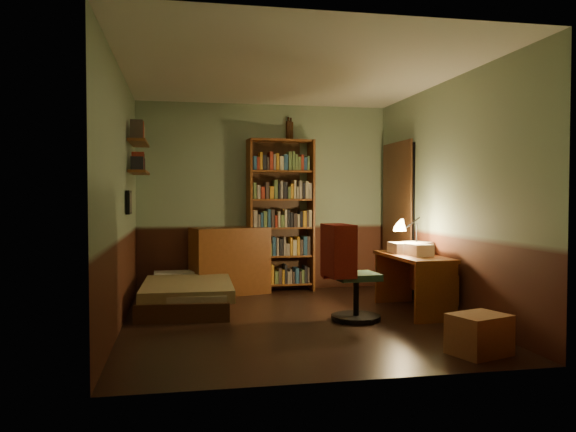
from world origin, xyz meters
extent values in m
cube|color=black|center=(0.00, 0.00, -0.01)|extent=(3.50, 4.00, 0.02)
cube|color=silver|center=(0.00, 0.00, 2.61)|extent=(3.50, 4.00, 0.02)
cube|color=gray|center=(0.00, 2.01, 1.30)|extent=(3.50, 0.02, 2.60)
cube|color=gray|center=(-1.76, 0.00, 1.30)|extent=(0.02, 4.00, 2.60)
cube|color=gray|center=(1.76, 0.00, 1.30)|extent=(0.02, 4.00, 2.60)
cube|color=gray|center=(0.00, -2.01, 1.30)|extent=(3.50, 0.02, 2.60)
cube|color=black|center=(1.72, 1.30, 1.00)|extent=(0.06, 0.90, 2.00)
cube|color=#392111|center=(1.69, 1.30, 1.00)|extent=(0.02, 0.98, 2.08)
cube|color=olive|center=(-1.09, 0.97, 0.27)|extent=(1.10, 1.88, 0.54)
cube|color=brown|center=(-0.51, 1.76, 0.45)|extent=(1.10, 0.74, 0.90)
cube|color=#B2B2B7|center=(-0.05, 1.89, 0.96)|extent=(0.22, 0.17, 0.12)
cube|color=brown|center=(0.20, 1.85, 1.05)|extent=(0.92, 0.37, 2.10)
cylinder|color=black|center=(0.33, 1.96, 2.23)|extent=(0.09, 0.09, 0.27)
cylinder|color=black|center=(0.37, 1.96, 2.23)|extent=(0.09, 0.09, 0.26)
cube|color=brown|center=(1.44, 0.18, 0.33)|extent=(0.53, 1.23, 0.65)
cube|color=silver|center=(1.57, 0.39, 0.72)|extent=(0.35, 0.40, 0.13)
cone|color=black|center=(1.57, 0.39, 0.98)|extent=(0.26, 0.26, 0.66)
cube|color=#2E513C|center=(0.66, -0.13, 0.43)|extent=(0.45, 0.40, 0.85)
cube|color=maroon|center=(0.47, -0.26, 1.13)|extent=(0.42, 0.53, 0.55)
cube|color=brown|center=(-1.64, 1.10, 1.60)|extent=(0.20, 0.90, 0.03)
cube|color=brown|center=(-1.64, 1.10, 1.95)|extent=(0.20, 0.90, 0.03)
cube|color=black|center=(-1.72, 0.60, 1.25)|extent=(0.04, 0.32, 0.26)
cube|color=#A47046|center=(1.27, -1.56, 0.17)|extent=(0.54, 0.48, 0.34)
cube|color=#A47046|center=(1.56, -1.10, 0.11)|extent=(0.40, 0.37, 0.22)
camera|label=1|loc=(-1.17, -5.80, 1.32)|focal=35.00mm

